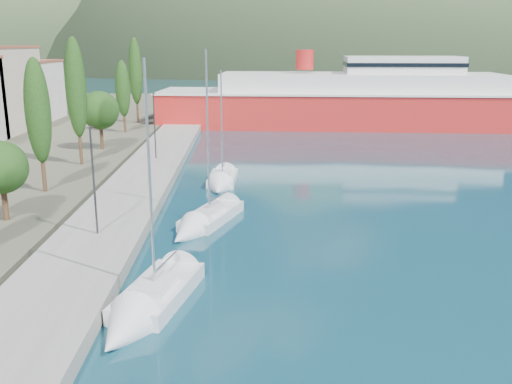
{
  "coord_description": "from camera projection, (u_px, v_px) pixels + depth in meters",
  "views": [
    {
      "loc": [
        -0.54,
        -15.72,
        11.27
      ],
      "look_at": [
        0.0,
        14.0,
        3.5
      ],
      "focal_mm": 40.0,
      "sensor_mm": 36.0,
      "label": 1
    }
  ],
  "objects": [
    {
      "name": "sailboat_near",
      "position": [
        141.0,
        312.0,
        23.94
      ],
      "size": [
        4.33,
        8.46,
        11.66
      ],
      "color": "silver",
      "rests_on": "ground"
    },
    {
      "name": "tree_row",
      "position": [
        69.0,
        109.0,
        47.72
      ],
      "size": [
        3.9,
        63.39,
        11.32
      ],
      "color": "#47301E",
      "rests_on": "land_strip"
    },
    {
      "name": "ferry",
      "position": [
        360.0,
        102.0,
        78.94
      ],
      "size": [
        56.13,
        16.47,
        10.99
      ],
      "color": "red",
      "rests_on": "ground"
    },
    {
      "name": "sailboat_far",
      "position": [
        221.0,
        184.0,
        46.0
      ],
      "size": [
        2.62,
        6.97,
        10.06
      ],
      "color": "silver",
      "rests_on": "ground"
    },
    {
      "name": "quay",
      "position": [
        134.0,
        192.0,
        42.95
      ],
      "size": [
        5.0,
        88.0,
        0.8
      ],
      "primitive_type": "cube",
      "color": "gray",
      "rests_on": "ground"
    },
    {
      "name": "sailboat_mid",
      "position": [
        199.0,
        225.0,
        35.53
      ],
      "size": [
        4.96,
        8.41,
        11.78
      ],
      "color": "silver",
      "rests_on": "ground"
    },
    {
      "name": "lamp_posts",
      "position": [
        93.0,
        178.0,
        31.45
      ],
      "size": [
        0.15,
        44.84,
        6.06
      ],
      "color": "#2D2D33",
      "rests_on": "quay"
    },
    {
      "name": "ground",
      "position": [
        248.0,
        93.0,
        134.14
      ],
      "size": [
        1400.0,
        1400.0,
        0.0
      ],
      "primitive_type": "plane",
      "color": "#12414F"
    }
  ]
}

